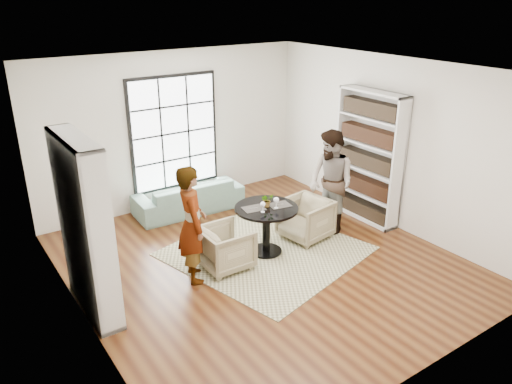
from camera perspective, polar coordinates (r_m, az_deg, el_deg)
ground at (r=7.98m, az=0.76°, el=-8.04°), size 6.00×6.00×0.00m
room_shell at (r=7.85m, az=-1.48°, el=1.58°), size 6.00×6.01×6.00m
rug at (r=8.29m, az=1.16°, el=-6.75°), size 3.28×3.28×0.01m
pedestal_table at (r=8.00m, az=1.19°, el=-3.22°), size 1.02×1.02×0.81m
sofa at (r=9.73m, az=-7.72°, el=-0.48°), size 2.11×0.90×0.61m
armchair_left at (r=7.71m, az=-3.49°, el=-6.36°), size 0.75×0.73×0.68m
armchair_right at (r=8.62m, az=5.65°, el=-3.09°), size 0.89×0.87×0.71m
person_left at (r=7.23m, az=-7.32°, el=-3.69°), size 0.58×0.74×1.77m
person_right at (r=8.74m, az=8.56°, el=1.11°), size 0.70×0.89×1.83m
placemat_left at (r=7.85m, az=-0.25°, el=-1.91°), size 0.38×0.31×0.01m
placemat_right at (r=7.99m, az=2.71°, el=-1.50°), size 0.38×0.31×0.01m
cutlery_left at (r=7.85m, az=-0.25°, el=-1.86°), size 0.18×0.24×0.01m
cutlery_right at (r=7.98m, az=2.71°, el=-1.45°), size 0.18×0.24×0.01m
wine_glass_left at (r=7.69m, az=0.78°, el=-1.46°), size 0.08×0.08×0.18m
wine_glass_right at (r=7.82m, az=2.34°, el=-0.96°), size 0.09×0.09×0.19m
flower_centerpiece at (r=7.90m, az=1.25°, el=-0.92°), size 0.21×0.18×0.22m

